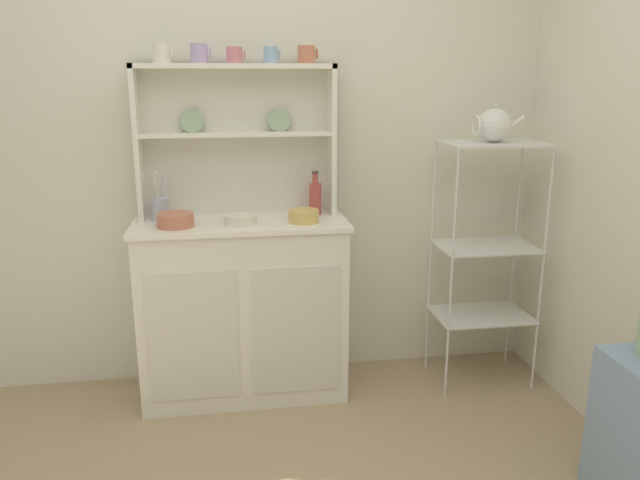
{
  "coord_description": "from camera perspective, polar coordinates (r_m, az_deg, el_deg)",
  "views": [
    {
      "loc": [
        -0.06,
        -1.56,
        1.58
      ],
      "look_at": [
        0.37,
        1.12,
        0.86
      ],
      "focal_mm": 34.82,
      "sensor_mm": 36.0,
      "label": 1
    }
  ],
  "objects": [
    {
      "name": "cup_sky_3",
      "position": [
        3.06,
        -4.53,
        16.6
      ],
      "size": [
        0.08,
        0.06,
        0.08
      ],
      "color": "#8EB2D1",
      "rests_on": "hutch_shelf_unit"
    },
    {
      "name": "bowl_cream_small",
      "position": [
        2.95,
        -1.52,
        2.23
      ],
      "size": [
        0.15,
        0.15,
        0.06
      ],
      "primitive_type": "cylinder",
      "color": "#DBB760",
      "rests_on": "hutch_cabinet"
    },
    {
      "name": "hutch_cabinet",
      "position": [
        3.13,
        -7.08,
        -6.08
      ],
      "size": [
        1.02,
        0.45,
        0.9
      ],
      "color": "white",
      "rests_on": "ground"
    },
    {
      "name": "bowl_mixing_large",
      "position": [
        2.94,
        -13.15,
        1.81
      ],
      "size": [
        0.17,
        0.17,
        0.06
      ],
      "primitive_type": "cylinder",
      "color": "#C67556",
      "rests_on": "hutch_cabinet"
    },
    {
      "name": "porcelain_teapot",
      "position": [
        3.16,
        15.72,
        10.12
      ],
      "size": [
        0.25,
        0.16,
        0.18
      ],
      "color": "white",
      "rests_on": "bakers_rack"
    },
    {
      "name": "wall_back",
      "position": [
        3.2,
        -7.97,
        8.86
      ],
      "size": [
        3.84,
        0.05,
        2.5
      ],
      "primitive_type": "cube",
      "color": "silver",
      "rests_on": "ground"
    },
    {
      "name": "bakers_rack",
      "position": [
        3.25,
        15.07,
        0.39
      ],
      "size": [
        0.49,
        0.33,
        1.26
      ],
      "color": "silver",
      "rests_on": "ground"
    },
    {
      "name": "cup_rose_2",
      "position": [
        3.05,
        -7.84,
        16.49
      ],
      "size": [
        0.09,
        0.07,
        0.08
      ],
      "color": "#D17A84",
      "rests_on": "hutch_shelf_unit"
    },
    {
      "name": "cup_cream_0",
      "position": [
        3.06,
        -14.36,
        16.29
      ],
      "size": [
        0.1,
        0.08,
        0.09
      ],
      "color": "silver",
      "rests_on": "hutch_shelf_unit"
    },
    {
      "name": "cup_terracotta_4",
      "position": [
        3.08,
        -1.24,
        16.68
      ],
      "size": [
        0.1,
        0.08,
        0.08
      ],
      "color": "#C67556",
      "rests_on": "hutch_shelf_unit"
    },
    {
      "name": "hutch_shelf_unit",
      "position": [
        3.1,
        -7.7,
        10.09
      ],
      "size": [
        0.95,
        0.18,
        0.73
      ],
      "color": "silver",
      "rests_on": "hutch_cabinet"
    },
    {
      "name": "jam_bottle",
      "position": [
        3.1,
        -0.45,
        3.95
      ],
      "size": [
        0.06,
        0.06,
        0.22
      ],
      "color": "#B74C47",
      "rests_on": "hutch_cabinet"
    },
    {
      "name": "bowl_floral_medium",
      "position": [
        2.93,
        -7.31,
        1.88
      ],
      "size": [
        0.15,
        0.15,
        0.05
      ],
      "primitive_type": "cylinder",
      "color": "silver",
      "rests_on": "hutch_cabinet"
    },
    {
      "name": "utensil_jar",
      "position": [
        3.08,
        -14.46,
        2.88
      ],
      "size": [
        0.08,
        0.08,
        0.24
      ],
      "color": "#B2B7C6",
      "rests_on": "hutch_cabinet"
    },
    {
      "name": "cup_lilac_1",
      "position": [
        3.05,
        -11.02,
        16.49
      ],
      "size": [
        0.09,
        0.08,
        0.09
      ],
      "color": "#B79ECC",
      "rests_on": "hutch_shelf_unit"
    }
  ]
}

